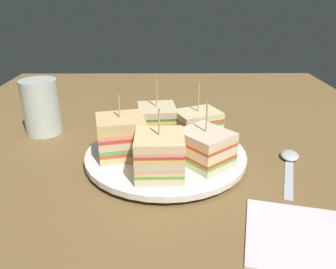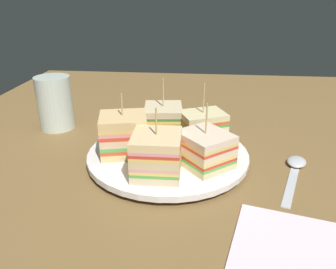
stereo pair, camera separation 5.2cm
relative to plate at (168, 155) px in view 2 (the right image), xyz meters
The scene contains 11 objects.
ground_plane 1.90cm from the plate, ahead, with size 122.83×94.79×1.80cm, color brown.
plate is the anchor object (origin of this frame).
sandwich_wedge_0 7.58cm from the plate, 123.29° to the right, with size 9.42×9.30×9.54cm.
sandwich_wedge_1 7.62cm from the plate, 50.71° to the right, with size 7.81×8.68×10.17cm.
sandwich_wedge_2 7.62cm from the plate, 12.64° to the left, with size 7.78×7.17×10.27cm.
sandwich_wedge_3 7.84cm from the plate, 98.01° to the left, with size 7.90×8.36×9.75cm.
sandwich_wedge_4 7.76cm from the plate, behind, with size 7.23×6.74×9.70cm.
chip_pile 2.35cm from the plate, 87.58° to the right, with size 5.96×5.11×1.31cm.
spoon 19.82cm from the plate, 92.09° to the right, with size 14.63×6.84×1.00cm.
napkin 23.62cm from the plate, 141.15° to the right, with size 11.94×11.47×0.50cm, color silver.
drinking_glass 26.48cm from the plate, 62.94° to the left, with size 6.71×6.71×10.36cm.
Camera 2 is at (-47.54, -4.84, 25.45)cm, focal length 35.67 mm.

